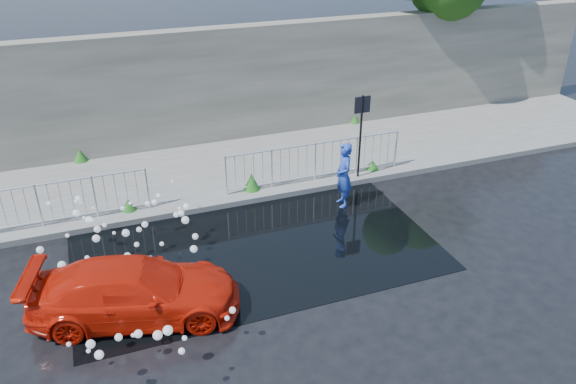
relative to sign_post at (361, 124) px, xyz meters
name	(u,v)px	position (x,y,z in m)	size (l,w,h in m)	color
ground	(246,274)	(-4.20, -3.10, -1.72)	(90.00, 90.00, 0.00)	black
pavement	(195,174)	(-4.20, 1.90, -1.65)	(30.00, 4.00, 0.15)	#5D5C58
curb	(212,206)	(-4.20, -0.10, -1.64)	(30.00, 0.25, 0.16)	#5D5C58
retaining_wall	(175,90)	(-4.20, 4.10, 0.18)	(30.00, 0.60, 3.50)	#535046
puddle	(254,245)	(-3.70, -2.10, -1.72)	(8.00, 5.00, 0.01)	black
sign_post	(361,124)	(0.00, 0.00, 0.00)	(0.45, 0.06, 2.50)	black
railing_left	(38,204)	(-8.20, 0.25, -0.99)	(5.05, 0.05, 1.10)	silver
railing_right	(315,160)	(-1.20, 0.25, -0.99)	(5.05, 0.05, 1.10)	silver
weeds	(185,176)	(-4.58, 1.34, -1.39)	(12.17, 3.93, 0.45)	#155019
water_spray	(127,256)	(-6.51, -2.53, -1.07)	(3.30, 5.69, 1.07)	white
red_car	(135,291)	(-6.48, -3.61, -1.16)	(1.58, 3.88, 1.13)	red
person	(344,175)	(-0.98, -1.07, -0.87)	(0.62, 0.41, 1.71)	#2241AE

